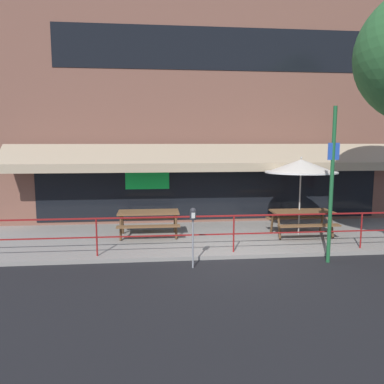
% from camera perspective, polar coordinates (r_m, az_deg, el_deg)
% --- Properties ---
extents(ground_plane, '(120.00, 120.00, 0.00)m').
position_cam_1_polar(ground_plane, '(9.59, 6.70, -10.13)').
color(ground_plane, black).
extents(patio_deck, '(15.00, 4.00, 0.10)m').
position_cam_1_polar(patio_deck, '(11.46, 4.54, -6.87)').
color(patio_deck, gray).
rests_on(patio_deck, ground).
extents(restaurant_building, '(15.00, 1.60, 8.55)m').
position_cam_1_polar(restaurant_building, '(13.35, 2.98, 13.34)').
color(restaurant_building, brown).
rests_on(restaurant_building, ground).
extents(patio_railing, '(13.84, 0.04, 0.97)m').
position_cam_1_polar(patio_railing, '(9.66, 6.39, -5.07)').
color(patio_railing, maroon).
rests_on(patio_railing, patio_deck).
extents(picnic_table_left, '(1.80, 1.42, 0.76)m').
position_cam_1_polar(picnic_table_left, '(11.25, -6.63, -3.75)').
color(picnic_table_left, brown).
rests_on(picnic_table_left, patio_deck).
extents(picnic_table_centre, '(1.80, 1.42, 0.76)m').
position_cam_1_polar(picnic_table_centre, '(11.75, 16.37, -3.52)').
color(picnic_table_centre, brown).
rests_on(picnic_table_centre, patio_deck).
extents(patio_umbrella_centre, '(2.14, 2.14, 2.38)m').
position_cam_1_polar(patio_umbrella_centre, '(11.74, 16.28, 3.74)').
color(patio_umbrella_centre, '#B7B2A8').
rests_on(patio_umbrella_centre, patio_deck).
extents(parking_meter_near, '(0.15, 0.16, 1.42)m').
position_cam_1_polar(parking_meter_near, '(8.60, 0.14, -4.23)').
color(parking_meter_near, gray).
rests_on(parking_meter_near, ground).
extents(street_sign_pole, '(0.28, 0.09, 3.75)m').
position_cam_1_polar(street_sign_pole, '(9.50, 20.51, 1.18)').
color(street_sign_pole, '#1E6033').
rests_on(street_sign_pole, ground).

